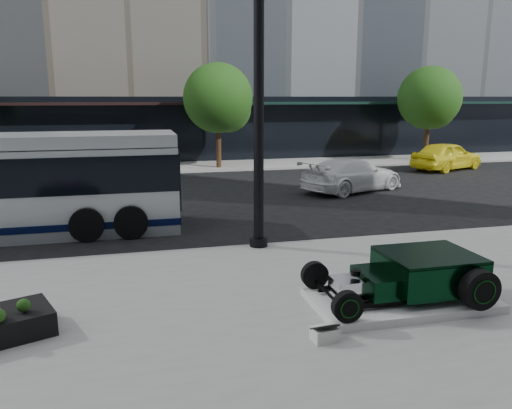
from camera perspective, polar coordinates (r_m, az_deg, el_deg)
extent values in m
plane|color=black|center=(15.45, 0.31, -2.72)|extent=(120.00, 120.00, 0.00)
cube|color=gray|center=(28.97, -6.54, 4.35)|extent=(70.00, 4.00, 0.12)
cube|color=black|center=(31.37, -25.77, 7.39)|extent=(22.00, 0.50, 4.00)
cube|color=black|center=(34.96, 14.74, 8.56)|extent=(24.00, 0.50, 4.00)
cube|color=black|center=(30.73, -26.27, 10.26)|extent=(22.00, 1.60, 0.15)
cube|color=black|center=(34.38, 15.37, 11.14)|extent=(24.00, 1.60, 0.15)
cylinder|color=black|center=(27.98, -4.30, 6.92)|extent=(0.28, 0.28, 2.60)
sphere|color=#0F3A11|center=(27.86, -4.38, 12.04)|extent=(3.80, 3.80, 3.80)
sphere|color=#0F3A11|center=(28.27, -3.24, 10.85)|extent=(2.60, 2.60, 2.60)
cylinder|color=black|center=(32.76, 18.91, 7.07)|extent=(0.28, 0.28, 2.60)
sphere|color=#0F3A11|center=(32.66, 19.21, 11.44)|extent=(3.80, 3.80, 3.80)
sphere|color=#0F3A11|center=(33.25, 19.74, 10.36)|extent=(2.60, 2.60, 2.60)
cube|color=silver|center=(10.06, 16.16, -10.40)|extent=(3.40, 1.80, 0.15)
cube|color=black|center=(9.64, 17.57, -10.38)|extent=(3.00, 0.08, 0.10)
cube|color=black|center=(10.35, 14.97, -8.62)|extent=(3.00, 0.08, 0.10)
cube|color=black|center=(10.15, 19.05, -7.21)|extent=(1.70, 1.45, 0.62)
cube|color=black|center=(10.05, 19.18, -5.43)|extent=(1.70, 1.45, 0.06)
cube|color=black|center=(9.65, 13.44, -8.62)|extent=(0.55, 1.05, 0.38)
cube|color=silver|center=(9.44, 10.42, -9.29)|extent=(0.55, 0.55, 0.34)
cylinder|color=black|center=(9.41, 11.32, -7.65)|extent=(0.18, 0.18, 0.10)
cylinder|color=black|center=(9.36, 8.40, -10.21)|extent=(0.06, 1.55, 0.06)
cylinder|color=black|center=(9.82, 24.20, -8.85)|extent=(0.72, 0.24, 0.72)
cylinder|color=black|center=(9.73, 24.66, -9.09)|extent=(0.37, 0.02, 0.37)
torus|color=#09340E|center=(9.72, 24.70, -9.11)|extent=(0.44, 0.02, 0.44)
cylinder|color=black|center=(11.11, 18.83, -6.00)|extent=(0.72, 0.24, 0.72)
cylinder|color=black|center=(11.21, 18.48, -5.81)|extent=(0.37, 0.02, 0.37)
torus|color=#09340E|center=(11.22, 18.45, -5.80)|extent=(0.44, 0.02, 0.44)
cylinder|color=black|center=(8.66, 10.41, -11.40)|extent=(0.54, 0.16, 0.54)
cylinder|color=black|center=(8.58, 10.65, -11.62)|extent=(0.28, 0.02, 0.28)
torus|color=#09340E|center=(8.57, 10.68, -11.65)|extent=(0.34, 0.02, 0.34)
cylinder|color=black|center=(9.99, 6.72, -8.01)|extent=(0.54, 0.16, 0.54)
cylinder|color=black|center=(10.07, 6.55, -7.84)|extent=(0.28, 0.02, 0.28)
torus|color=#09340E|center=(10.08, 6.52, -7.82)|extent=(0.34, 0.02, 0.34)
cube|color=silver|center=(8.39, 7.85, -14.46)|extent=(0.42, 0.33, 0.22)
cube|color=black|center=(8.33, 7.87, -13.69)|extent=(0.42, 0.32, 0.15)
cylinder|color=black|center=(12.66, 0.32, 14.30)|extent=(0.26, 0.26, 8.64)
cylinder|color=black|center=(13.20, 0.30, -4.30)|extent=(0.48, 0.48, 0.22)
sphere|color=#CC2498|center=(9.12, -26.28, -10.48)|extent=(0.27, 0.27, 0.27)
sphere|color=#0F3A11|center=(9.06, -24.48, -10.46)|extent=(0.27, 0.27, 0.27)
cube|color=black|center=(15.76, -9.11, 3.19)|extent=(0.06, 2.30, 1.70)
cylinder|color=black|center=(14.70, -18.78, -2.22)|extent=(0.96, 0.28, 0.96)
cylinder|color=black|center=(17.23, -18.11, -0.12)|extent=(0.96, 0.28, 0.96)
cylinder|color=black|center=(14.64, -14.10, -1.99)|extent=(0.96, 0.28, 0.96)
cylinder|color=black|center=(17.18, -14.12, 0.08)|extent=(0.96, 0.28, 0.96)
imported|color=white|center=(21.81, 10.97, 3.36)|extent=(5.28, 3.66, 1.42)
imported|color=yellow|center=(29.71, 20.97, 5.22)|extent=(4.95, 3.41, 1.56)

